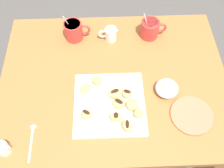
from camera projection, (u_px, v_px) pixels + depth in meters
The scene contains 26 objects.
ground_plane at pixel (113, 134), 1.81m from camera, with size 8.00×8.00×0.00m, color #514C47.
dining_table at pixel (114, 92), 1.29m from camera, with size 1.08×0.82×0.74m.
pastry_plate_square at pixel (109, 104), 1.10m from camera, with size 0.31×0.31×0.02m, color white.
coffee_mug_red_left at pixel (74, 30), 1.27m from camera, with size 0.13×0.09×0.15m.
coffee_mug_red_right at pixel (150, 28), 1.28m from camera, with size 0.13×0.10×0.14m.
cream_pitcher_white at pixel (110, 34), 1.28m from camera, with size 0.10×0.06×0.07m.
ice_cream_bowl at pixel (167, 88), 1.12m from camera, with size 0.10×0.10×0.08m.
chocolate_sauce_pitcher at pixel (2, 148), 0.98m from camera, with size 0.09×0.05×0.06m.
saucer_coral_left at pixel (192, 115), 1.08m from camera, with size 0.18×0.18×0.01m, color #E5704C.
loose_spoon_near_saucer at pixel (32, 138), 1.03m from camera, with size 0.03×0.16×0.01m.
beignet_0 at pixel (117, 117), 1.04m from camera, with size 0.04×0.06×0.04m, color #E5B260.
chocolate_drizzle_0 at pixel (117, 115), 1.02m from camera, with size 0.03×0.02×0.01m, color black.
beignet_1 at pixel (132, 105), 1.07m from camera, with size 0.06×0.05×0.03m, color #E5B260.
beignet_2 at pixel (127, 93), 1.11m from camera, with size 0.05×0.05×0.03m, color #E5B260.
chocolate_drizzle_2 at pixel (127, 91), 1.09m from camera, with size 0.03×0.02×0.01m, color black.
beignet_3 at pixel (139, 113), 1.05m from camera, with size 0.05×0.04×0.03m, color #E5B260.
beignet_4 at pixel (85, 88), 1.12m from camera, with size 0.05×0.06×0.03m, color #E5B260.
beignet_5 at pixel (97, 80), 1.14m from camera, with size 0.05×0.05×0.04m, color #E5B260.
beignet_6 at pixel (87, 114), 1.05m from camera, with size 0.05×0.05×0.04m, color #E5B260.
chocolate_drizzle_6 at pixel (86, 112), 1.03m from camera, with size 0.04×0.02×0.01m, color black.
beignet_7 at pixel (127, 126), 1.02m from camera, with size 0.05×0.04×0.04m, color #E5B260.
chocolate_drizzle_7 at pixel (127, 124), 1.00m from camera, with size 0.04×0.01×0.01m, color black.
beignet_8 at pixel (114, 93), 1.10m from camera, with size 0.05×0.05×0.03m, color #E5B260.
chocolate_drizzle_8 at pixel (114, 91), 1.09m from camera, with size 0.04×0.02×0.01m, color black.
beignet_9 at pixel (119, 103), 1.08m from camera, with size 0.05×0.05×0.03m, color #E5B260.
chocolate_drizzle_9 at pixel (119, 101), 1.06m from camera, with size 0.04×0.02×0.01m, color black.
Camera 1 is at (-0.03, -0.64, 1.74)m, focal length 40.03 mm.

